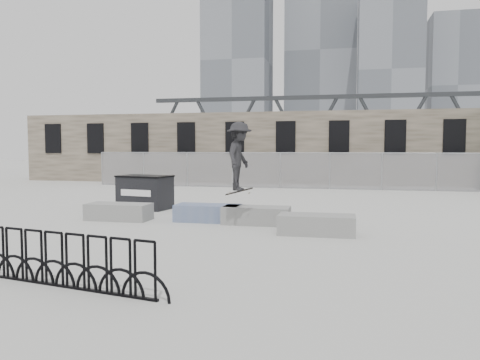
% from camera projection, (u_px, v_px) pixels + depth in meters
% --- Properties ---
extents(ground, '(120.00, 120.00, 0.00)m').
position_uv_depth(ground, '(225.00, 223.00, 14.19)').
color(ground, '#B6B6B1').
rests_on(ground, ground).
extents(stone_wall, '(36.00, 2.58, 4.50)m').
position_uv_depth(stone_wall, '(288.00, 148.00, 29.85)').
color(stone_wall, brown).
rests_on(stone_wall, ground).
extents(chainlink_fence, '(22.06, 0.06, 2.02)m').
position_uv_depth(chainlink_fence, '(280.00, 170.00, 26.29)').
color(chainlink_fence, gray).
rests_on(chainlink_fence, ground).
extents(planter_far_left, '(2.00, 0.90, 0.52)m').
position_uv_depth(planter_far_left, '(119.00, 211.00, 14.81)').
color(planter_far_left, gray).
rests_on(planter_far_left, ground).
extents(planter_center_left, '(2.00, 0.90, 0.52)m').
position_uv_depth(planter_center_left, '(208.00, 212.00, 14.52)').
color(planter_center_left, '#2D4787').
rests_on(planter_center_left, ground).
extents(planter_center_right, '(2.00, 0.90, 0.52)m').
position_uv_depth(planter_center_right, '(256.00, 215.00, 14.02)').
color(planter_center_right, gray).
rests_on(planter_center_right, ground).
extents(planter_offset, '(2.00, 0.90, 0.52)m').
position_uv_depth(planter_offset, '(317.00, 224.00, 12.34)').
color(planter_offset, gray).
rests_on(planter_offset, ground).
extents(dumpster, '(2.09, 1.51, 1.25)m').
position_uv_depth(dumpster, '(145.00, 192.00, 17.44)').
color(dumpster, black).
rests_on(dumpster, ground).
extents(bike_rack, '(3.98, 0.81, 0.90)m').
position_uv_depth(bike_rack, '(65.00, 261.00, 7.64)').
color(bike_rack, black).
rests_on(bike_rack, ground).
extents(skyline_towers, '(58.00, 28.00, 48.00)m').
position_uv_depth(skyline_towers, '(325.00, 64.00, 104.31)').
color(skyline_towers, slate).
rests_on(skyline_towers, ground).
extents(truss_bridge, '(70.00, 3.00, 9.80)m').
position_uv_depth(truss_bridge, '(392.00, 134.00, 65.29)').
color(truss_bridge, '#2D3033').
rests_on(truss_bridge, ground).
extents(skateboarder, '(0.81, 1.30, 2.09)m').
position_uv_depth(skateboarder, '(239.00, 156.00, 13.24)').
color(skateboarder, black).
rests_on(skateboarder, ground).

